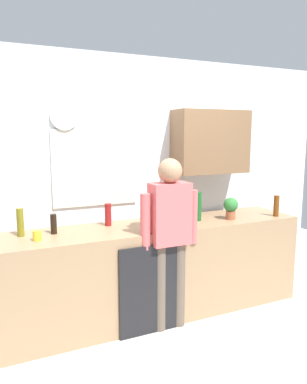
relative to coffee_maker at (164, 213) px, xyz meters
name	(u,v)px	position (x,y,z in m)	size (l,w,h in m)	color
ground_plane	(169,327)	(-0.01, -0.15, -1.07)	(8.00, 8.00, 0.00)	silver
kitchen_counter	(156,270)	(-0.01, 0.15, -0.61)	(3.09, 0.64, 0.93)	#937251
dishwasher_panel	(149,291)	(-0.24, -0.18, -0.66)	(0.56, 0.02, 0.83)	black
back_wall_assembly	(148,177)	(0.07, 0.56, 0.29)	(4.69, 0.42, 2.60)	silver
coffee_maker	(164,213)	(0.00, 0.00, 0.00)	(0.20, 0.20, 0.33)	black
bottle_dark_sauce	(54,224)	(-0.98, 0.24, -0.06)	(0.06, 0.06, 0.18)	black
bottle_amber_beer	(276,206)	(1.34, -0.04, -0.03)	(0.06, 0.06, 0.23)	brown
bottle_olive_oil	(20,222)	(-1.26, 0.28, -0.02)	(0.06, 0.06, 0.25)	olive
bottle_green_wine	(198,206)	(0.45, 0.13, 0.00)	(0.07, 0.07, 0.30)	#195923
bottle_red_vinegar	(108,215)	(-0.45, 0.32, -0.04)	(0.06, 0.06, 0.22)	maroon
cup_yellow_cup	(37,236)	(-1.15, 0.08, -0.10)	(0.07, 0.07, 0.09)	yellow
mixing_bowl	(168,215)	(0.22, 0.34, -0.11)	(0.22, 0.22, 0.08)	white
potted_plant	(231,207)	(0.80, 0.05, -0.01)	(0.15, 0.15, 0.23)	#9E5638
person_at_sink	(170,230)	(-0.01, -0.15, -0.13)	(0.57, 0.22, 1.60)	brown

